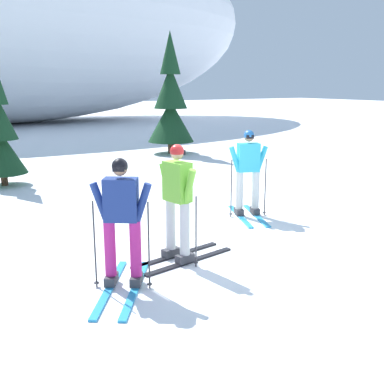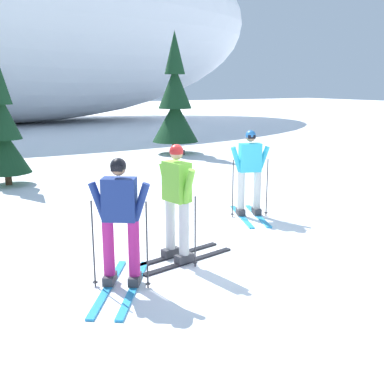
# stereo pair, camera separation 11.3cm
# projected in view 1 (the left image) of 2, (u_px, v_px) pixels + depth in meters

# --- Properties ---
(ground_plane) EXTENTS (120.00, 120.00, 0.00)m
(ground_plane) POSITION_uv_depth(u_px,v_px,m) (216.00, 250.00, 7.47)
(ground_plane) COLOR white
(skier_cyan_jacket) EXTENTS (0.99, 1.63, 1.74)m
(skier_cyan_jacket) POSITION_uv_depth(u_px,v_px,m) (248.00, 171.00, 9.22)
(skier_cyan_jacket) COLOR #2893CC
(skier_cyan_jacket) RESTS_ON ground
(skier_lime_jacket) EXTENTS (1.71, 0.80, 1.78)m
(skier_lime_jacket) POSITION_uv_depth(u_px,v_px,m) (178.00, 201.00, 6.81)
(skier_lime_jacket) COLOR black
(skier_lime_jacket) RESTS_ON ground
(skier_navy_jacket) EXTENTS (1.35, 1.70, 1.72)m
(skier_navy_jacket) POSITION_uv_depth(u_px,v_px,m) (122.00, 221.00, 5.93)
(skier_navy_jacket) COLOR #2893CC
(skier_navy_jacket) RESTS_ON ground
(pine_tree_center_right) EXTENTS (1.24, 1.24, 3.22)m
(pine_tree_center_right) POSITION_uv_depth(u_px,v_px,m) (0.00, 134.00, 11.91)
(pine_tree_center_right) COLOR #47301E
(pine_tree_center_right) RESTS_ON ground
(pine_tree_far_right) EXTENTS (1.75, 1.75, 4.54)m
(pine_tree_far_right) POSITION_uv_depth(u_px,v_px,m) (171.00, 103.00, 17.41)
(pine_tree_far_right) COLOR #47301E
(pine_tree_far_right) RESTS_ON ground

